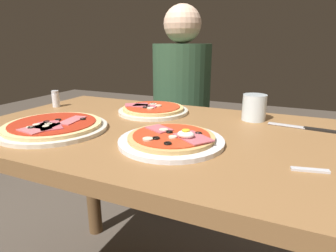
% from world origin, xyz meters
% --- Properties ---
extents(dining_table, '(1.19, 0.71, 0.73)m').
position_xyz_m(dining_table, '(0.00, 0.00, 0.61)').
color(dining_table, olive).
rests_on(dining_table, ground).
extents(pizza_foreground, '(0.28, 0.28, 0.05)m').
position_xyz_m(pizza_foreground, '(0.08, -0.10, 0.74)').
color(pizza_foreground, white).
rests_on(pizza_foreground, dining_table).
extents(pizza_across_left, '(0.26, 0.26, 0.03)m').
position_xyz_m(pizza_across_left, '(-0.12, 0.18, 0.74)').
color(pizza_across_left, silver).
rests_on(pizza_across_left, dining_table).
extents(pizza_across_right, '(0.32, 0.32, 0.03)m').
position_xyz_m(pizza_across_right, '(-0.29, -0.14, 0.74)').
color(pizza_across_right, silver).
rests_on(pizza_across_right, dining_table).
extents(water_glass_near, '(0.08, 0.08, 0.09)m').
position_xyz_m(water_glass_near, '(0.24, 0.23, 0.77)').
color(water_glass_near, silver).
rests_on(water_glass_near, dining_table).
extents(fork, '(0.16, 0.05, 0.00)m').
position_xyz_m(fork, '(0.44, -0.13, 0.73)').
color(fork, silver).
rests_on(fork, dining_table).
extents(knife, '(0.20, 0.04, 0.01)m').
position_xyz_m(knife, '(0.41, 0.19, 0.73)').
color(knife, silver).
rests_on(knife, dining_table).
extents(salt_shaker, '(0.03, 0.03, 0.07)m').
position_xyz_m(salt_shaker, '(-0.53, 0.11, 0.76)').
color(salt_shaker, white).
rests_on(salt_shaker, dining_table).
extents(diner_person, '(0.32, 0.32, 1.18)m').
position_xyz_m(diner_person, '(-0.22, 0.73, 0.56)').
color(diner_person, black).
rests_on(diner_person, ground).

